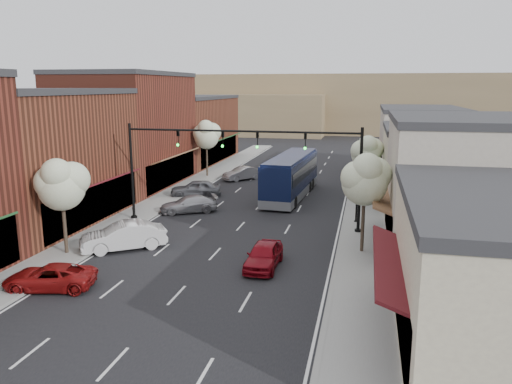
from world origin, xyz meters
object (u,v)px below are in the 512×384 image
Objects in this scene: signal_mast_right at (324,163)px; lamp_post_far at (361,151)px; tree_right_near at (366,178)px; tree_left_near at (61,183)px; tree_left_far at (207,134)px; lamp_post_near at (357,182)px; parked_car_d at (196,188)px; tree_right_far at (367,151)px; red_hatchback at (264,255)px; signal_mast_left at (162,158)px; parked_car_a at (50,277)px; coach_bus at (291,175)px; parked_car_b at (123,236)px; parked_car_c at (189,204)px; parked_car_e at (242,173)px.

signal_mast_right is 1.85× the size of lamp_post_far.
tree_left_near is at bearing -166.45° from tree_right_near.
lamp_post_near is at bearing -43.89° from tree_left_far.
tree_left_near is 1.29× the size of parked_car_d.
lamp_post_near is 15.36m from parked_car_d.
tree_right_far is 1.35× the size of red_hatchback.
parked_car_a is (-0.58, -12.59, -4.03)m from signal_mast_left.
tree_right_near is 1.39× the size of parked_car_a.
signal_mast_right is 1.44× the size of tree_left_near.
coach_bus is at bearing 60.74° from tree_left_near.
signal_mast_right is 1.85× the size of lamp_post_near.
lamp_post_near reaches higher than parked_car_a.
parked_car_b is 1.13× the size of parked_car_d.
signal_mast_left is at bearing -139.46° from tree_right_far.
tree_right_far is 20.39m from red_hatchback.
tree_right_far reaches higher than parked_car_b.
signal_mast_right is at bearing 124.53° from parked_car_a.
lamp_post_near is 12.91m from parked_car_c.
red_hatchback is at bearing -32.35° from parked_car_e.
parked_car_e is at bearing 85.26° from signal_mast_left.
parked_car_c is at bearing 164.26° from signal_mast_right.
lamp_post_far is at bearing 83.78° from signal_mast_right.
red_hatchback is 0.81× the size of parked_car_b.
tree_left_far is 1.24× the size of parked_car_b.
parked_car_e is (-12.55, 5.19, -3.30)m from tree_right_far.
tree_left_far is 10.49m from parked_car_d.
tree_right_near is 19.51m from parked_car_d.
red_hatchback is at bearing -40.39° from signal_mast_left.
signal_mast_right reaches higher than parked_car_a.
tree_right_near is 7.25m from red_hatchback.
parked_car_c is 1.00× the size of parked_car_d.
parked_car_e is at bearing 141.18° from parked_car_b.
tree_left_far is at bearing 177.72° from parked_car_d.
red_hatchback is (-2.41, -7.51, -3.94)m from signal_mast_right.
red_hatchback is (11.46, 0.54, -3.53)m from tree_left_near.
tree_right_far is 1.23× the size of parked_car_c.
parked_car_a is at bearing -32.73° from parked_car_c.
tree_right_near reaches higher than red_hatchback.
tree_right_near is 0.97× the size of tree_left_far.
signal_mast_left reaches higher than tree_left_far.
parked_car_c is (0.65, 9.34, -0.18)m from parked_car_b.
coach_bus is (-6.38, -1.76, -2.08)m from tree_right_far.
signal_mast_right is at bearing 123.91° from tree_right_near.
parked_car_b is at bearing 161.66° from parked_car_a.
red_hatchback is at bearing -107.78° from signal_mast_right.
signal_mast_left is at bearing -10.49° from parked_car_d.
coach_bus is 8.44m from parked_car_d.
parked_car_d is at bearing 167.73° from parked_car_a.
parked_car_d is (-14.55, -3.54, -3.24)m from tree_right_far.
coach_bus is at bearing 127.19° from lamp_post_near.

